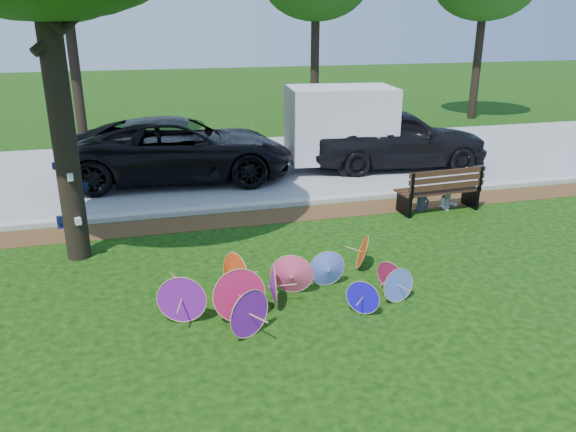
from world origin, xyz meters
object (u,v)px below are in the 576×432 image
object	(u,v)px
person_right	(450,187)
parasol_pile	(276,284)
dark_pickup	(396,138)
park_bench	(437,188)
person_left	(423,187)
cargo_trailer	(341,124)
black_van	(180,149)

from	to	relation	value
person_right	parasol_pile	bearing A→B (deg)	-141.49
dark_pickup	person_right	xyz separation A→B (m)	(-0.44, -3.96, -0.39)
park_bench	dark_pickup	bearing A→B (deg)	75.23
parasol_pile	park_bench	distance (m)	6.05
dark_pickup	person_left	bearing A→B (deg)	170.51
person_left	person_right	world-z (taller)	person_left
dark_pickup	cargo_trailer	bearing A→B (deg)	85.70
parasol_pile	cargo_trailer	xyz separation A→B (m)	(3.96, 7.94, 1.02)
cargo_trailer	person_right	xyz separation A→B (m)	(1.25, -4.29, -0.85)
person_left	person_right	bearing A→B (deg)	-17.40
parasol_pile	person_right	size ratio (longest dim) A/B	3.91
cargo_trailer	person_left	distance (m)	4.39
parasol_pile	black_van	world-z (taller)	black_van
black_van	dark_pickup	distance (m)	6.49
black_van	person_left	distance (m)	6.82
parasol_pile	dark_pickup	distance (m)	9.50
black_van	cargo_trailer	xyz separation A→B (m)	(4.79, 0.06, 0.50)
black_van	person_left	size ratio (longest dim) A/B	5.38
parasol_pile	person_left	world-z (taller)	person_left
person_right	black_van	bearing A→B (deg)	148.51
parasol_pile	person_right	world-z (taller)	person_right
cargo_trailer	person_left	size ratio (longest dim) A/B	2.62
black_van	person_right	distance (m)	7.38
park_bench	person_right	distance (m)	0.35
dark_pickup	person_right	bearing A→B (deg)	-179.78
person_left	cargo_trailer	bearing A→B (deg)	79.94
black_van	cargo_trailer	distance (m)	4.82
dark_pickup	person_left	distance (m)	4.13
cargo_trailer	person_right	distance (m)	4.55
dark_pickup	park_bench	distance (m)	4.11
park_bench	person_right	bearing A→B (deg)	4.51
parasol_pile	park_bench	world-z (taller)	park_bench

